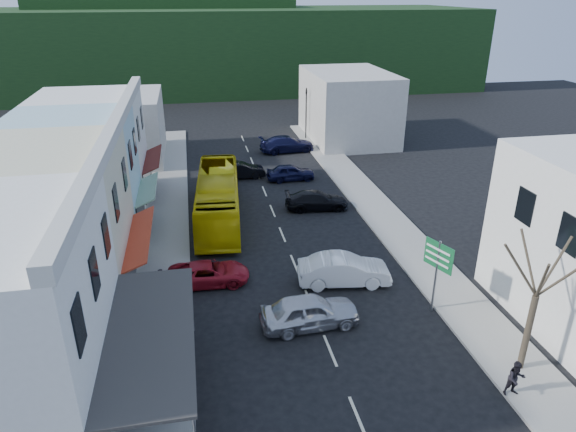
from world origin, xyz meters
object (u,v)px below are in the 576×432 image
(car_silver, at_px, (310,313))
(street_tree, at_px, (536,296))
(car_red, at_px, (209,272))
(pedestrian_left, at_px, (162,280))
(car_white, at_px, (344,272))
(pedestrian_right, at_px, (516,377))
(traffic_signal, at_px, (306,114))
(direction_sign, at_px, (436,277))
(bus, at_px, (218,199))

(car_silver, bearing_deg, street_tree, -123.84)
(car_red, bearing_deg, pedestrian_left, 112.27)
(car_white, xyz_separation_m, car_red, (-7.20, 1.40, 0.00))
(car_silver, height_order, street_tree, street_tree)
(pedestrian_right, xyz_separation_m, traffic_signal, (0.30, 38.51, 1.71))
(pedestrian_right, bearing_deg, pedestrian_left, 146.27)
(direction_sign, relative_size, street_tree, 0.53)
(pedestrian_right, xyz_separation_m, street_tree, (1.23, 1.39, 2.66))
(direction_sign, bearing_deg, car_silver, 159.40)
(car_red, height_order, traffic_signal, traffic_signal)
(bus, xyz_separation_m, street_tree, (11.43, -17.90, 2.11))
(car_silver, distance_m, pedestrian_left, 7.96)
(bus, height_order, traffic_signal, traffic_signal)
(bus, distance_m, car_red, 8.52)
(direction_sign, relative_size, traffic_signal, 0.72)
(bus, height_order, car_red, bus)
(car_silver, height_order, car_white, same)
(pedestrian_right, height_order, direction_sign, direction_sign)
(pedestrian_right, height_order, street_tree, street_tree)
(bus, distance_m, pedestrian_right, 21.83)
(bus, xyz_separation_m, car_silver, (3.41, -13.20, -0.85))
(bus, height_order, pedestrian_right, bus)
(pedestrian_left, bearing_deg, pedestrian_right, -138.76)
(bus, height_order, street_tree, street_tree)
(car_white, bearing_deg, car_silver, 148.88)
(traffic_signal, bearing_deg, pedestrian_left, 70.31)
(pedestrian_left, height_order, pedestrian_right, same)
(car_red, relative_size, pedestrian_right, 2.71)
(car_white, height_order, traffic_signal, traffic_signal)
(pedestrian_right, relative_size, traffic_signal, 0.31)
(traffic_signal, bearing_deg, car_silver, 84.16)
(car_silver, bearing_deg, pedestrian_right, -135.39)
(car_silver, bearing_deg, car_white, -41.73)
(car_white, bearing_deg, pedestrian_left, 94.32)
(street_tree, relative_size, traffic_signal, 1.35)
(direction_sign, distance_m, street_tree, 5.37)
(car_silver, relative_size, car_red, 0.96)
(car_silver, height_order, pedestrian_left, pedestrian_left)
(car_silver, relative_size, street_tree, 0.60)
(direction_sign, bearing_deg, bus, 105.15)
(bus, relative_size, traffic_signal, 2.14)
(car_silver, xyz_separation_m, pedestrian_right, (6.79, -6.09, 0.30))
(street_tree, bearing_deg, car_red, 142.84)
(bus, distance_m, traffic_signal, 21.92)
(car_silver, distance_m, car_white, 4.34)
(pedestrian_left, height_order, street_tree, street_tree)
(bus, bearing_deg, car_red, -93.05)
(car_red, bearing_deg, car_silver, -135.25)
(car_red, distance_m, pedestrian_left, 2.61)
(car_white, xyz_separation_m, direction_sign, (3.60, -3.33, 1.24))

